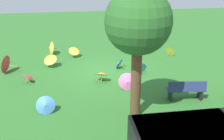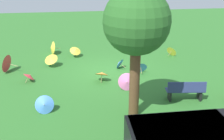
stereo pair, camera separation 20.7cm
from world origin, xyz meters
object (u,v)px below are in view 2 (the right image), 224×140
object	(u,v)px
parasol_yellow_2	(52,48)
parasol_red_2	(5,63)
parasol_orange_1	(102,74)
parasol_yellow_0	(172,51)
park_bench	(186,90)
parasol_yellow_3	(51,59)
shade_tree	(137,24)
parasol_pink_0	(127,82)
parasol_blue_2	(119,63)
parasol_blue_0	(44,105)
parasol_blue_1	(141,67)
parasol_yellow_1	(75,50)
parasol_purple_1	(138,43)
parasol_red_0	(29,76)

from	to	relation	value
parasol_yellow_2	parasol_red_2	size ratio (longest dim) A/B	0.88
parasol_orange_1	parasol_red_2	world-z (taller)	parasol_red_2
parasol_yellow_0	parasol_orange_1	size ratio (longest dim) A/B	0.90
park_bench	parasol_yellow_3	xyz separation A→B (m)	(5.91, -4.80, 0.02)
shade_tree	parasol_pink_0	size ratio (longest dim) A/B	5.44
parasol_blue_2	parasol_orange_1	distance (m)	1.95
parasol_blue_0	parasol_blue_1	world-z (taller)	parasol_blue_0
parasol_yellow_2	parasol_pink_0	distance (m)	6.93
parasol_yellow_1	parasol_blue_0	bearing A→B (deg)	79.02
parasol_purple_1	parasol_yellow_0	bearing A→B (deg)	127.69
parasol_blue_0	parasol_orange_1	xyz separation A→B (m)	(-2.50, -2.67, 0.04)
parasol_red_2	parasol_orange_1	bearing A→B (deg)	158.87
parasol_blue_1	parasol_yellow_2	xyz separation A→B (m)	(4.89, -3.84, 0.10)
parasol_purple_1	parasol_red_0	bearing A→B (deg)	36.63
park_bench	parasol_yellow_0	xyz separation A→B (m)	(-1.50, -5.68, -0.15)
shade_tree	parasol_orange_1	xyz separation A→B (m)	(0.87, -3.28, -3.13)
park_bench	shade_tree	bearing A→B (deg)	18.79
park_bench	parasol_red_2	bearing A→B (deg)	-28.00
park_bench	parasol_purple_1	world-z (taller)	park_bench
parasol_red_0	parasol_blue_1	world-z (taller)	parasol_blue_1
parasol_blue_1	parasol_pink_0	distance (m)	2.28
parasol_yellow_3	parasol_red_2	bearing A→B (deg)	9.94
parasol_blue_1	parasol_yellow_2	world-z (taller)	parasol_yellow_2
parasol_blue_2	parasol_pink_0	xyz separation A→B (m)	(0.11, 2.77, 0.12)
shade_tree	parasol_blue_0	xyz separation A→B (m)	(3.37, -0.61, -3.17)
parasol_yellow_3	parasol_purple_1	world-z (taller)	parasol_yellow_3
parasol_yellow_2	parasol_red_2	distance (m)	3.52
parasol_orange_1	parasol_yellow_1	bearing A→B (deg)	-71.93
parasol_yellow_2	park_bench	bearing A→B (deg)	130.27
parasol_yellow_1	parasol_red_2	bearing A→B (deg)	26.87
parasol_purple_1	parasol_red_2	xyz separation A→B (m)	(8.09, 3.44, 0.19)
parasol_yellow_0	parasol_blue_1	xyz separation A→B (m)	(2.62, 2.41, 0.01)
parasol_blue_2	parasol_red_2	size ratio (longest dim) A/B	0.70
parasol_orange_1	parasol_red_2	bearing A→B (deg)	-21.13
parasol_yellow_0	parasol_blue_2	xyz separation A→B (m)	(3.64, 1.62, -0.02)
parasol_yellow_3	parasol_orange_1	bearing A→B (deg)	138.43
parasol_yellow_2	parasol_pink_0	xyz separation A→B (m)	(-3.77, 5.82, -0.01)
parasol_yellow_0	parasol_blue_2	world-z (taller)	parasol_yellow_0
parasol_yellow_0	parasol_red_2	bearing A→B (deg)	7.54
parasol_blue_1	parasol_blue_2	world-z (taller)	parasol_blue_1
parasol_purple_1	parasol_red_2	size ratio (longest dim) A/B	0.77
park_bench	parasol_purple_1	distance (m)	7.83
parasol_yellow_0	parasol_yellow_2	distance (m)	7.65
parasol_orange_1	parasol_yellow_0	bearing A→B (deg)	-146.04
parasol_yellow_0	parasol_pink_0	bearing A→B (deg)	49.50
parasol_yellow_1	parasol_purple_1	xyz separation A→B (m)	(-4.36, -1.55, -0.15)
parasol_red_0	parasol_blue_1	distance (m)	5.68
parasol_red_0	parasol_red_2	xyz separation A→B (m)	(1.46, -1.50, 0.18)
parasol_yellow_0	parasol_purple_1	size ratio (longest dim) A/B	0.97
parasol_yellow_2	parasol_blue_2	world-z (taller)	parasol_yellow_2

